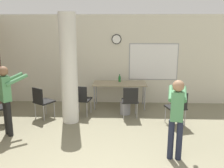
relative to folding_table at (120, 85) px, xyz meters
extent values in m
cube|color=beige|center=(-0.41, 0.52, 0.69)|extent=(8.00, 0.12, 2.80)
cylinder|color=black|center=(-0.11, 0.44, 1.34)|extent=(0.30, 0.03, 0.30)
cylinder|color=white|center=(-0.11, 0.43, 1.34)|extent=(0.26, 0.01, 0.25)
cube|color=#99999E|center=(1.05, 0.46, 0.64)|extent=(1.54, 0.01, 1.16)
cube|color=white|center=(1.05, 0.45, 0.64)|extent=(1.48, 0.02, 1.10)
cylinder|color=silver|center=(-1.28, -1.23, 0.69)|extent=(0.43, 0.43, 2.80)
cube|color=tan|center=(0.00, 0.00, 0.04)|extent=(1.61, 0.71, 0.03)
cylinder|color=gray|center=(-0.75, -0.29, -0.34)|extent=(0.04, 0.04, 0.73)
cylinder|color=gray|center=(0.75, -0.29, -0.34)|extent=(0.04, 0.04, 0.73)
cylinder|color=gray|center=(-0.75, 0.29, -0.34)|extent=(0.04, 0.04, 0.73)
cylinder|color=gray|center=(0.75, 0.29, -0.34)|extent=(0.04, 0.04, 0.73)
cylinder|color=#1E6B2D|center=(0.00, 0.17, 0.14)|extent=(0.07, 0.07, 0.16)
cylinder|color=#1E6B2D|center=(0.00, 0.17, 0.25)|extent=(0.03, 0.03, 0.07)
cylinder|color=gray|center=(0.17, -0.63, -0.54)|extent=(0.29, 0.29, 0.34)
cylinder|color=#99999E|center=(-2.87, -1.63, -0.49)|extent=(0.02, 0.02, 0.43)
cylinder|color=#99999E|center=(-2.99, -1.29, -0.49)|extent=(0.02, 0.02, 0.43)
cube|color=black|center=(0.29, -0.81, -0.26)|extent=(0.46, 0.46, 0.04)
cube|color=black|center=(0.30, -1.02, -0.04)|extent=(0.40, 0.05, 0.40)
cylinder|color=#99999E|center=(0.46, -0.62, -0.49)|extent=(0.02, 0.02, 0.43)
cylinder|color=#99999E|center=(0.10, -0.64, -0.49)|extent=(0.02, 0.02, 0.43)
cylinder|color=#99999E|center=(0.48, -0.98, -0.49)|extent=(0.02, 0.02, 0.43)
cylinder|color=#99999E|center=(0.12, -1.00, -0.49)|extent=(0.02, 0.02, 0.43)
cube|color=black|center=(-1.03, -0.72, -0.26)|extent=(0.51, 0.51, 0.04)
cube|color=black|center=(-1.07, -0.92, -0.04)|extent=(0.39, 0.10, 0.40)
cylinder|color=#99999E|center=(-0.82, -0.57, -0.49)|extent=(0.02, 0.02, 0.43)
cylinder|color=#99999E|center=(-1.18, -0.51, -0.49)|extent=(0.02, 0.02, 0.43)
cylinder|color=#99999E|center=(-0.89, -0.93, -0.49)|extent=(0.02, 0.02, 0.43)
cylinder|color=#99999E|center=(-1.24, -0.86, -0.49)|extent=(0.02, 0.02, 0.43)
cube|color=black|center=(-2.04, -0.97, -0.26)|extent=(0.61, 0.61, 0.04)
cube|color=black|center=(-2.16, -1.14, -0.04)|extent=(0.35, 0.24, 0.40)
cylinder|color=#99999E|center=(-1.79, -0.92, -0.49)|extent=(0.02, 0.02, 0.43)
cylinder|color=#99999E|center=(-2.09, -0.72, -0.49)|extent=(0.02, 0.02, 0.43)
cylinder|color=#99999E|center=(-1.99, -1.22, -0.49)|extent=(0.02, 0.02, 0.43)
cylinder|color=#99999E|center=(-2.29, -1.02, -0.49)|extent=(0.02, 0.02, 0.43)
cube|color=black|center=(1.43, -1.32, -0.26)|extent=(0.55, 0.55, 0.04)
cube|color=black|center=(1.49, -1.52, -0.04)|extent=(0.39, 0.14, 0.40)
cylinder|color=#99999E|center=(1.55, -1.10, -0.49)|extent=(0.02, 0.02, 0.43)
cylinder|color=#99999E|center=(1.21, -1.20, -0.49)|extent=(0.02, 0.02, 0.43)
cylinder|color=#99999E|center=(1.66, -1.45, -0.49)|extent=(0.02, 0.02, 0.43)
cylinder|color=#99999E|center=(1.31, -1.55, -0.49)|extent=(0.02, 0.02, 0.43)
cylinder|color=black|center=(-2.48, -2.17, -0.30)|extent=(0.12, 0.12, 0.82)
cylinder|color=black|center=(-2.60, -2.06, -0.30)|extent=(0.12, 0.12, 0.82)
cube|color=#4C8C59|center=(-2.54, -2.11, 0.39)|extent=(0.30, 0.30, 0.58)
sphere|color=brown|center=(-2.54, -2.11, 0.79)|extent=(0.22, 0.22, 0.22)
cylinder|color=#4C8C59|center=(-2.29, -2.04, 0.58)|extent=(0.42, 0.42, 0.23)
cylinder|color=#4C8C59|center=(-2.47, -1.86, 0.58)|extent=(0.42, 0.42, 0.23)
cylinder|color=#1E2338|center=(1.15, -3.05, -0.32)|extent=(0.11, 0.11, 0.78)
cylinder|color=#1E2338|center=(1.00, -3.02, -0.32)|extent=(0.11, 0.11, 0.78)
cube|color=#4C8C59|center=(1.07, -3.04, 0.34)|extent=(0.26, 0.22, 0.55)
sphere|color=#997051|center=(1.07, -3.04, 0.72)|extent=(0.21, 0.21, 0.21)
cylinder|color=#4C8C59|center=(1.24, -2.85, 0.52)|extent=(0.17, 0.49, 0.22)
cylinder|color=#4C8C59|center=(0.99, -2.80, 0.52)|extent=(0.17, 0.49, 0.22)
cube|color=white|center=(1.03, -2.58, 0.52)|extent=(0.06, 0.13, 0.04)
camera|label=1|loc=(0.06, -7.39, 1.79)|focal=40.00mm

